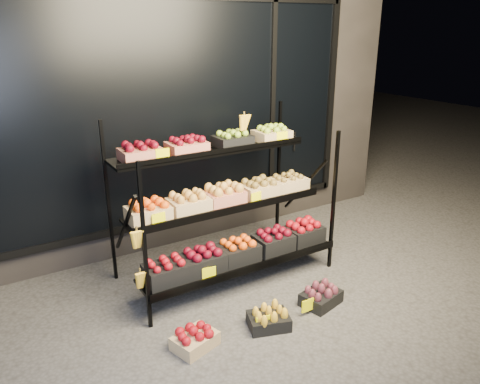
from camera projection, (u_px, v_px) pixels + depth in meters
ground at (260, 302)px, 4.43m from camera, size 24.00×24.00×0.00m
building at (148, 86)px, 5.92m from camera, size 6.00×2.08×3.50m
display_rack at (226, 205)px, 4.64m from camera, size 2.18×1.02×1.74m
tag_floor_a at (263, 326)px, 3.98m from camera, size 0.13×0.01×0.12m
tag_floor_b at (308, 309)px, 4.22m from camera, size 0.13×0.01×0.12m
floor_crate_left at (195, 338)px, 3.79m from camera, size 0.40×0.34×0.18m
floor_crate_midleft at (269, 319)px, 4.04m from camera, size 0.41×0.35×0.18m
floor_crate_right at (321, 296)px, 4.38m from camera, size 0.41×0.34×0.19m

